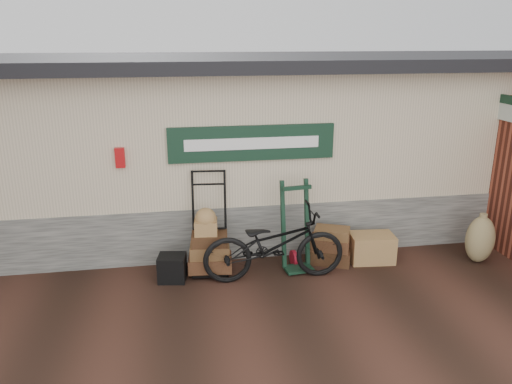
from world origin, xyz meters
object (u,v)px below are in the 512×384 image
(suitcase_stack, at_px, (330,245))
(bicycle, at_px, (274,241))
(black_trunk, at_px, (172,268))
(porter_trolley, at_px, (209,221))
(wicker_hamper, at_px, (371,248))
(green_barrow, at_px, (296,226))

(suitcase_stack, relative_size, bicycle, 0.32)
(black_trunk, bearing_deg, porter_trolley, 26.68)
(bicycle, bearing_deg, suitcase_stack, -67.16)
(black_trunk, bearing_deg, bicycle, -7.56)
(suitcase_stack, distance_m, wicker_hamper, 0.70)
(green_barrow, height_order, wicker_hamper, green_barrow)
(suitcase_stack, xyz_separation_m, bicycle, (-1.01, -0.42, 0.32))
(suitcase_stack, height_order, black_trunk, suitcase_stack)
(suitcase_stack, height_order, bicycle, bicycle)
(suitcase_stack, bearing_deg, wicker_hamper, -5.71)
(porter_trolley, distance_m, bicycle, 1.06)
(porter_trolley, xyz_separation_m, green_barrow, (1.33, -0.19, -0.09))
(porter_trolley, relative_size, black_trunk, 3.97)
(porter_trolley, xyz_separation_m, suitcase_stack, (1.93, -0.08, -0.50))
(suitcase_stack, bearing_deg, black_trunk, -175.08)
(bicycle, bearing_deg, wicker_hamper, -78.07)
(black_trunk, bearing_deg, green_barrow, 3.22)
(suitcase_stack, bearing_deg, porter_trolley, 177.51)
(porter_trolley, distance_m, green_barrow, 1.35)
(green_barrow, bearing_deg, porter_trolley, 165.08)
(green_barrow, relative_size, black_trunk, 3.53)
(wicker_hamper, bearing_deg, porter_trolley, 176.66)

